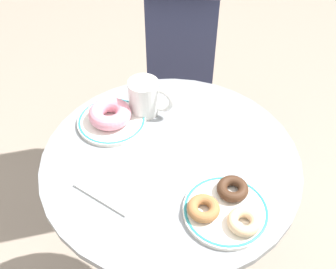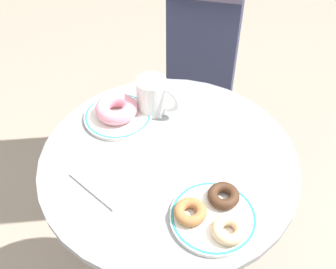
{
  "view_description": "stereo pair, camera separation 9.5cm",
  "coord_description": "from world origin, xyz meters",
  "px_view_note": "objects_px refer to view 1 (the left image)",
  "views": [
    {
      "loc": [
        0.47,
        -0.44,
        1.49
      ],
      "look_at": [
        -0.03,
        0.02,
        0.81
      ],
      "focal_mm": 44.22,
      "sensor_mm": 36.0,
      "label": 1
    },
    {
      "loc": [
        0.53,
        -0.37,
        1.49
      ],
      "look_at": [
        -0.03,
        0.02,
        0.81
      ],
      "focal_mm": 44.22,
      "sensor_mm": 36.0,
      "label": 2
    }
  ],
  "objects_px": {
    "donut_pink_frosted": "(110,114)",
    "donut_glazed": "(244,221)",
    "donut_chocolate": "(233,189)",
    "coffee_mug": "(145,97)",
    "paper_napkin": "(117,181)",
    "cafe_table": "(170,214)",
    "plate_right": "(226,211)",
    "plate_left": "(112,121)",
    "donut_cinnamon": "(203,208)"
  },
  "relations": [
    {
      "from": "plate_left",
      "to": "donut_pink_frosted",
      "type": "bearing_deg",
      "value": -144.84
    },
    {
      "from": "donut_cinnamon",
      "to": "coffee_mug",
      "type": "height_order",
      "value": "coffee_mug"
    },
    {
      "from": "plate_left",
      "to": "plate_right",
      "type": "bearing_deg",
      "value": 0.94
    },
    {
      "from": "plate_left",
      "to": "donut_cinnamon",
      "type": "xyz_separation_m",
      "value": [
        0.35,
        -0.03,
        0.02
      ]
    },
    {
      "from": "cafe_table",
      "to": "coffee_mug",
      "type": "relative_size",
      "value": 6.71
    },
    {
      "from": "cafe_table",
      "to": "paper_napkin",
      "type": "xyz_separation_m",
      "value": [
        -0.03,
        -0.14,
        0.23
      ]
    },
    {
      "from": "cafe_table",
      "to": "coffee_mug",
      "type": "height_order",
      "value": "coffee_mug"
    },
    {
      "from": "donut_chocolate",
      "to": "plate_left",
      "type": "bearing_deg",
      "value": -172.16
    },
    {
      "from": "donut_pink_frosted",
      "to": "coffee_mug",
      "type": "distance_m",
      "value": 0.1
    },
    {
      "from": "plate_right",
      "to": "donut_chocolate",
      "type": "xyz_separation_m",
      "value": [
        -0.02,
        0.04,
        0.02
      ]
    },
    {
      "from": "donut_pink_frosted",
      "to": "donut_cinnamon",
      "type": "height_order",
      "value": "donut_pink_frosted"
    },
    {
      "from": "plate_right",
      "to": "paper_napkin",
      "type": "relative_size",
      "value": 1.25
    },
    {
      "from": "coffee_mug",
      "to": "plate_right",
      "type": "bearing_deg",
      "value": -13.77
    },
    {
      "from": "plate_left",
      "to": "cafe_table",
      "type": "bearing_deg",
      "value": 8.22
    },
    {
      "from": "cafe_table",
      "to": "donut_pink_frosted",
      "type": "xyz_separation_m",
      "value": [
        -0.19,
        -0.03,
        0.26
      ]
    },
    {
      "from": "donut_pink_frosted",
      "to": "donut_glazed",
      "type": "bearing_deg",
      "value": 0.74
    },
    {
      "from": "donut_chocolate",
      "to": "cafe_table",
      "type": "bearing_deg",
      "value": -172.59
    },
    {
      "from": "cafe_table",
      "to": "donut_cinnamon",
      "type": "xyz_separation_m",
      "value": [
        0.16,
        -0.06,
        0.25
      ]
    },
    {
      "from": "plate_left",
      "to": "donut_glazed",
      "type": "distance_m",
      "value": 0.42
    },
    {
      "from": "paper_napkin",
      "to": "coffee_mug",
      "type": "height_order",
      "value": "coffee_mug"
    },
    {
      "from": "plate_right",
      "to": "donut_pink_frosted",
      "type": "xyz_separation_m",
      "value": [
        -0.38,
        -0.01,
        0.02
      ]
    },
    {
      "from": "donut_glazed",
      "to": "donut_cinnamon",
      "type": "bearing_deg",
      "value": -154.84
    },
    {
      "from": "paper_napkin",
      "to": "donut_pink_frosted",
      "type": "bearing_deg",
      "value": 146.67
    },
    {
      "from": "donut_glazed",
      "to": "coffee_mug",
      "type": "height_order",
      "value": "coffee_mug"
    },
    {
      "from": "donut_chocolate",
      "to": "coffee_mug",
      "type": "distance_m",
      "value": 0.33
    },
    {
      "from": "donut_chocolate",
      "to": "coffee_mug",
      "type": "bearing_deg",
      "value": 172.55
    },
    {
      "from": "donut_cinnamon",
      "to": "coffee_mug",
      "type": "distance_m",
      "value": 0.35
    },
    {
      "from": "coffee_mug",
      "to": "plate_left",
      "type": "bearing_deg",
      "value": -105.54
    },
    {
      "from": "donut_pink_frosted",
      "to": "donut_cinnamon",
      "type": "xyz_separation_m",
      "value": [
        0.35,
        -0.03,
        -0.01
      ]
    },
    {
      "from": "donut_pink_frosted",
      "to": "plate_right",
      "type": "bearing_deg",
      "value": 1.16
    },
    {
      "from": "paper_napkin",
      "to": "donut_chocolate",
      "type": "bearing_deg",
      "value": 38.73
    },
    {
      "from": "donut_glazed",
      "to": "paper_napkin",
      "type": "height_order",
      "value": "donut_glazed"
    },
    {
      "from": "cafe_table",
      "to": "plate_right",
      "type": "xyz_separation_m",
      "value": [
        0.19,
        -0.02,
        0.24
      ]
    },
    {
      "from": "plate_left",
      "to": "donut_cinnamon",
      "type": "height_order",
      "value": "donut_cinnamon"
    },
    {
      "from": "donut_glazed",
      "to": "cafe_table",
      "type": "bearing_deg",
      "value": 174.37
    },
    {
      "from": "cafe_table",
      "to": "donut_chocolate",
      "type": "bearing_deg",
      "value": 7.41
    },
    {
      "from": "donut_chocolate",
      "to": "donut_cinnamon",
      "type": "relative_size",
      "value": 1.0
    },
    {
      "from": "cafe_table",
      "to": "paper_napkin",
      "type": "height_order",
      "value": "paper_napkin"
    },
    {
      "from": "plate_right",
      "to": "donut_pink_frosted",
      "type": "bearing_deg",
      "value": -178.84
    },
    {
      "from": "plate_left",
      "to": "paper_napkin",
      "type": "distance_m",
      "value": 0.19
    },
    {
      "from": "cafe_table",
      "to": "donut_cinnamon",
      "type": "bearing_deg",
      "value": -20.3
    },
    {
      "from": "cafe_table",
      "to": "donut_glazed",
      "type": "relative_size",
      "value": 11.38
    },
    {
      "from": "cafe_table",
      "to": "donut_cinnamon",
      "type": "height_order",
      "value": "donut_cinnamon"
    },
    {
      "from": "donut_cinnamon",
      "to": "coffee_mug",
      "type": "bearing_deg",
      "value": 158.95
    },
    {
      "from": "donut_chocolate",
      "to": "paper_napkin",
      "type": "bearing_deg",
      "value": -141.27
    },
    {
      "from": "donut_cinnamon",
      "to": "paper_napkin",
      "type": "xyz_separation_m",
      "value": [
        -0.19,
        -0.08,
        -0.02
      ]
    },
    {
      "from": "donut_glazed",
      "to": "paper_napkin",
      "type": "distance_m",
      "value": 0.29
    },
    {
      "from": "plate_right",
      "to": "donut_cinnamon",
      "type": "bearing_deg",
      "value": -127.04
    },
    {
      "from": "donut_glazed",
      "to": "donut_chocolate",
      "type": "relative_size",
      "value": 1.0
    },
    {
      "from": "plate_left",
      "to": "paper_napkin",
      "type": "xyz_separation_m",
      "value": [
        0.16,
        -0.11,
        -0.0
      ]
    }
  ]
}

